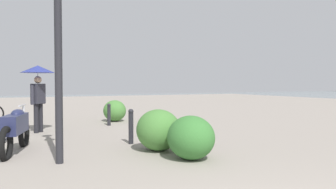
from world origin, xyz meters
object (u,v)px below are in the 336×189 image
lamppost (58,19)px  bollard_mid (109,114)px  pedestrian (38,80)px  motorcycle (16,129)px  bollard_near (131,126)px

lamppost → bollard_mid: lamppost is taller
pedestrian → lamppost: bearing=-179.7°
motorcycle → bollard_mid: size_ratio=2.71×
pedestrian → bollard_near: 3.73m
pedestrian → bollard_near: (-3.00, -1.89, -1.15)m
bollard_mid → lamppost: bearing=154.5°
motorcycle → bollard_near: (-0.18, -2.58, -0.05)m
motorcycle → pedestrian: size_ratio=1.05×
pedestrian → bollard_near: pedestrian is taller
lamppost → pedestrian: (4.30, 0.02, -1.08)m
bollard_near → motorcycle: bearing=86.0°
lamppost → motorcycle: (1.48, 0.71, -2.18)m
lamppost → bollard_mid: (4.95, -2.36, -2.27)m
lamppost → pedestrian: size_ratio=1.98×
lamppost → motorcycle: bearing=25.6°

